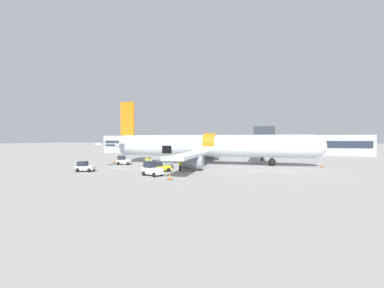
% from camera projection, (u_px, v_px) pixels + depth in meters
% --- Properties ---
extents(ground_plane, '(500.00, 500.00, 0.00)m').
position_uv_depth(ground_plane, '(196.00, 167.00, 37.05)').
color(ground_plane, gray).
extents(apron_marking_line, '(27.57, 2.45, 0.01)m').
position_uv_depth(apron_marking_line, '(199.00, 170.00, 33.59)').
color(apron_marking_line, silver).
rests_on(apron_marking_line, ground_plane).
extents(terminal_strip, '(79.19, 9.16, 5.61)m').
position_uv_depth(terminal_strip, '(223.00, 144.00, 73.75)').
color(terminal_strip, '#B2B2B7').
rests_on(terminal_strip, ground_plane).
extents(jet_bridge_stub, '(3.61, 13.54, 6.73)m').
position_uv_depth(jet_bridge_stub, '(262.00, 136.00, 46.83)').
color(jet_bridge_stub, '#4C4C51').
rests_on(jet_bridge_stub, ground_plane).
extents(airplane, '(37.83, 33.68, 11.65)m').
position_uv_depth(airplane, '(207.00, 146.00, 41.82)').
color(airplane, silver).
rests_on(airplane, ground_plane).
extents(baggage_tug_lead, '(2.67, 2.12, 1.40)m').
position_uv_depth(baggage_tug_lead, '(85.00, 167.00, 32.22)').
color(baggage_tug_lead, white).
rests_on(baggage_tug_lead, ground_plane).
extents(baggage_tug_mid, '(2.80, 2.06, 1.56)m').
position_uv_depth(baggage_tug_mid, '(123.00, 161.00, 41.20)').
color(baggage_tug_mid, silver).
rests_on(baggage_tug_mid, ground_plane).
extents(baggage_tug_rear, '(2.95, 2.30, 1.78)m').
position_uv_depth(baggage_tug_rear, '(152.00, 170.00, 28.59)').
color(baggage_tug_rear, white).
rests_on(baggage_tug_rear, ground_plane).
extents(baggage_tug_spare, '(3.14, 2.82, 1.41)m').
position_uv_depth(baggage_tug_spare, '(160.00, 167.00, 32.29)').
color(baggage_tug_spare, yellow).
rests_on(baggage_tug_spare, ground_plane).
extents(baggage_cart_loading, '(3.79, 2.68, 0.99)m').
position_uv_depth(baggage_cart_loading, '(163.00, 165.00, 36.55)').
color(baggage_cart_loading, '#999BA0').
rests_on(baggage_cart_loading, ground_plane).
extents(ground_crew_loader_a, '(0.63, 0.50, 1.80)m').
position_uv_depth(ground_crew_loader_a, '(150.00, 163.00, 34.13)').
color(ground_crew_loader_a, '#1E2338').
rests_on(ground_crew_loader_a, ground_plane).
extents(ground_crew_loader_b, '(0.51, 0.57, 1.69)m').
position_uv_depth(ground_crew_loader_b, '(147.00, 161.00, 38.15)').
color(ground_crew_loader_b, '#1E2338').
rests_on(ground_crew_loader_b, ground_plane).
extents(ground_crew_driver, '(0.41, 0.58, 1.66)m').
position_uv_depth(ground_crew_driver, '(180.00, 165.00, 32.79)').
color(ground_crew_driver, black).
rests_on(ground_crew_driver, ground_plane).
extents(suitcase_on_tarmac_upright, '(0.41, 0.30, 0.72)m').
position_uv_depth(suitcase_on_tarmac_upright, '(144.00, 167.00, 34.91)').
color(suitcase_on_tarmac_upright, olive).
rests_on(suitcase_on_tarmac_upright, ground_plane).
extents(suitcase_on_tarmac_spare, '(0.54, 0.38, 0.64)m').
position_uv_depth(suitcase_on_tarmac_spare, '(147.00, 167.00, 35.83)').
color(suitcase_on_tarmac_spare, '#4C1E1E').
rests_on(suitcase_on_tarmac_spare, ground_plane).
extents(safety_cone_nose, '(0.53, 0.53, 0.67)m').
position_uv_depth(safety_cone_nose, '(322.00, 165.00, 37.16)').
color(safety_cone_nose, black).
rests_on(safety_cone_nose, ground_plane).
extents(safety_cone_engine_left, '(0.53, 0.53, 0.65)m').
position_uv_depth(safety_cone_engine_left, '(170.00, 177.00, 25.70)').
color(safety_cone_engine_left, black).
rests_on(safety_cone_engine_left, ground_plane).
extents(safety_cone_wingtip, '(0.49, 0.49, 0.65)m').
position_uv_depth(safety_cone_wingtip, '(199.00, 168.00, 33.64)').
color(safety_cone_wingtip, black).
rests_on(safety_cone_wingtip, ground_plane).
extents(safety_cone_tail, '(0.50, 0.50, 0.67)m').
position_uv_depth(safety_cone_tail, '(114.00, 161.00, 45.05)').
color(safety_cone_tail, black).
rests_on(safety_cone_tail, ground_plane).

